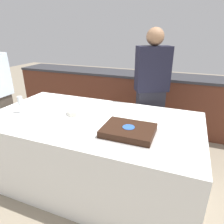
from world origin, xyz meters
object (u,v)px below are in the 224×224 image
cake (128,131)px  plate_stack (78,111)px  wine_glass (20,102)px  person_cutting_cake (151,94)px

cake → plate_stack: bearing=159.5°
wine_glass → person_cutting_cake: bearing=37.9°
cake → person_cutting_cake: (0.00, 0.98, 0.04)m
cake → wine_glass: size_ratio=2.58×
cake → wine_glass: wine_glass is taller
wine_glass → plate_stack: bearing=19.3°
person_cutting_cake → cake: bearing=60.8°
person_cutting_cake → plate_stack: bearing=20.0°
wine_glass → person_cutting_cake: person_cutting_cake is taller
cake → wine_glass: (-1.21, 0.04, 0.10)m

